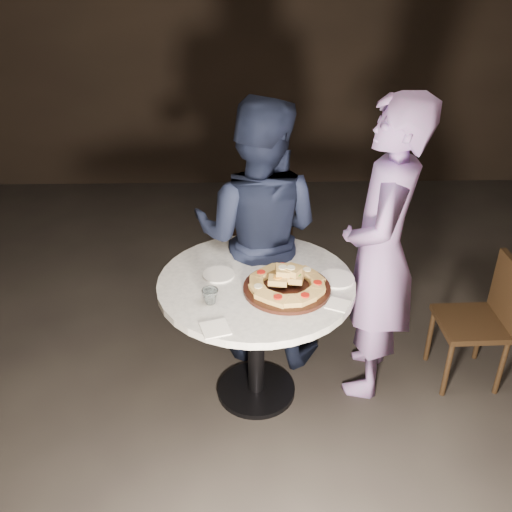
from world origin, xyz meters
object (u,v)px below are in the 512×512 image
Objects in this scene: focaccia_pile at (287,281)px; chair_far at (257,240)px; table at (256,303)px; diner_teal at (380,254)px; chair_right at (487,314)px; diner_navy at (258,235)px; serving_board at (287,288)px; water_glass at (210,296)px.

chair_far reaches higher than focaccia_pile.
table is 0.77m from diner_teal.
chair_far reaches higher than chair_right.
chair_far is at bearing 97.38° from focaccia_pile.
chair_far is at bearing -123.96° from diner_teal.
diner_navy is (-0.01, -0.48, 0.29)m from chair_far.
diner_teal is (-0.70, -0.00, 0.44)m from chair_right.
diner_navy reaches higher than serving_board.
diner_teal reaches higher than table.
diner_teal is (0.69, -0.83, 0.35)m from chair_far.
serving_board is (0.16, -0.10, 0.16)m from table.
serving_board reaches higher than chair_right.
table is 0.95m from chair_far.
chair_right is at bearing 145.43° from chair_far.
chair_right is 1.49m from diner_navy.
chair_right is (1.39, -0.82, -0.09)m from chair_far.
chair_right is at bearing 10.14° from serving_board.
diner_navy is at bearing 104.08° from serving_board.
water_glass is 0.73m from diner_navy.
focaccia_pile reaches higher than chair_right.
table is at bearing 84.35° from chair_far.
diner_teal is (0.96, 0.33, 0.05)m from water_glass.
chair_right is (1.66, 0.34, -0.39)m from water_glass.
chair_right is (1.25, 0.22, -0.40)m from focaccia_pile.
diner_navy is 0.78m from diner_teal.
diner_teal is (0.71, 0.12, 0.25)m from table.
diner_teal is at bearing 167.79° from diner_navy.
chair_far is at bearing -122.23° from chair_right.
focaccia_pile is 4.84× the size of water_glass.
table is at bearing 101.85° from diner_navy.
table is at bearing 40.68° from water_glass.
diner_teal is (0.55, 0.22, 0.08)m from serving_board.
diner_teal is at bearing 21.42° from focaccia_pile.
chair_far is at bearing 76.70° from water_glass.
table is 1.44m from chair_right.
diner_teal is at bearing 9.75° from table.
serving_board is 0.59m from diner_navy.
table is at bearing -63.92° from diner_teal.
chair_right is 0.83m from diner_teal.
chair_right is (1.42, 0.13, -0.19)m from table.
focaccia_pile is 0.51× the size of chair_right.
diner_teal is at bearing -91.39° from chair_right.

